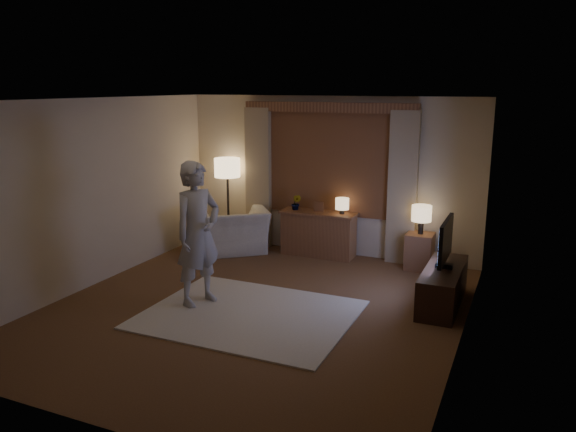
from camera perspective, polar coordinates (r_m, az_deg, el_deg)
The scene contains 13 objects.
room at distance 7.25m, azimuth -1.80°, elevation 1.76°, with size 5.04×5.54×2.64m.
rug at distance 7.04m, azimuth -3.97°, elevation -9.94°, with size 2.50×2.00×0.02m, color beige.
sideboard at distance 9.29m, azimuth 3.11°, elevation -1.92°, with size 1.20×0.40×0.70m, color brown.
picture_frame at distance 9.19m, azimuth 3.14°, elevation 0.79°, with size 0.16×0.02×0.20m, color brown.
plant at distance 9.32m, azimuth 0.84°, elevation 1.30°, with size 0.17×0.13×0.30m, color #999999.
table_lamp_sideboard at distance 9.04m, azimuth 5.52°, elevation 1.18°, with size 0.22×0.22×0.30m.
floor_lamp at distance 9.81m, azimuth -6.18°, elevation 4.43°, with size 0.45×0.45×1.53m.
armchair at distance 9.53m, azimuth -5.73°, elevation -1.44°, with size 1.15×1.01×0.75m, color #C2B59F.
side_table at distance 8.84m, azimuth 13.21°, elevation -3.52°, with size 0.40×0.40×0.56m, color brown.
table_lamp_side at distance 8.70m, azimuth 13.41°, elevation 0.19°, with size 0.30×0.30×0.44m.
tv_stand at distance 7.51m, azimuth 15.45°, elevation -6.91°, with size 0.45×1.40×0.50m, color black.
tv at distance 7.33m, azimuth 15.72°, elevation -2.51°, with size 0.21×0.87×0.63m.
person at distance 7.17m, azimuth -9.14°, elevation -1.77°, with size 0.67×0.44×1.84m, color #B3ACA5.
Camera 1 is at (3.06, -5.91, 2.77)m, focal length 35.00 mm.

